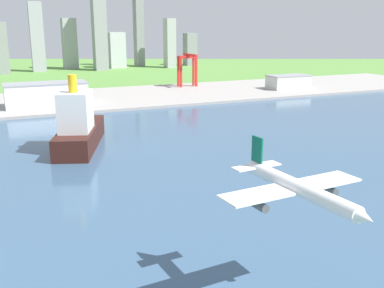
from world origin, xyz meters
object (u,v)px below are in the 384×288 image
(airplane_landing, at_px, (298,188))
(cargo_ship, at_px, (79,127))
(warehouse_main, at_px, (46,94))
(warehouse_annex, at_px, (288,82))
(port_crane_red, at_px, (188,63))

(airplane_landing, xyz_separation_m, cargo_ship, (-21.06, 185.02, -20.64))
(cargo_ship, xyz_separation_m, warehouse_main, (-1.60, 148.33, -0.04))
(warehouse_annex, bearing_deg, warehouse_main, -178.39)
(cargo_ship, distance_m, port_crane_red, 274.24)
(cargo_ship, distance_m, warehouse_annex, 306.07)
(airplane_landing, xyz_separation_m, port_crane_red, (144.72, 402.86, -4.04))
(airplane_landing, distance_m, warehouse_annex, 418.86)
(port_crane_red, bearing_deg, warehouse_annex, -32.43)
(port_crane_red, distance_m, warehouse_main, 181.99)
(port_crane_red, distance_m, warehouse_annex, 117.34)
(cargo_ship, bearing_deg, port_crane_red, 52.73)
(airplane_landing, distance_m, warehouse_main, 334.76)
(airplane_landing, relative_size, warehouse_annex, 0.90)
(airplane_landing, bearing_deg, port_crane_red, 70.24)
(airplane_landing, height_order, port_crane_red, airplane_landing)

